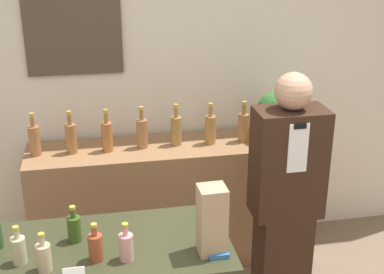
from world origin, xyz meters
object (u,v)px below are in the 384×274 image
(paper_bag, at_px, (212,220))
(tape_dispenser, at_px, (219,252))
(potted_plant, at_px, (275,114))
(shopkeeper, at_px, (285,204))

(paper_bag, relative_size, tape_dispenser, 3.54)
(potted_plant, xyz_separation_m, paper_bag, (-0.75, -1.34, 0.02))
(potted_plant, bearing_deg, paper_bag, -119.32)
(shopkeeper, distance_m, paper_bag, 0.92)
(potted_plant, height_order, paper_bag, paper_bag)
(shopkeeper, bearing_deg, potted_plant, 76.90)
(paper_bag, distance_m, tape_dispenser, 0.15)
(tape_dispenser, bearing_deg, paper_bag, 119.68)
(shopkeeper, xyz_separation_m, paper_bag, (-0.59, -0.63, 0.33))
(potted_plant, bearing_deg, shopkeeper, -103.10)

